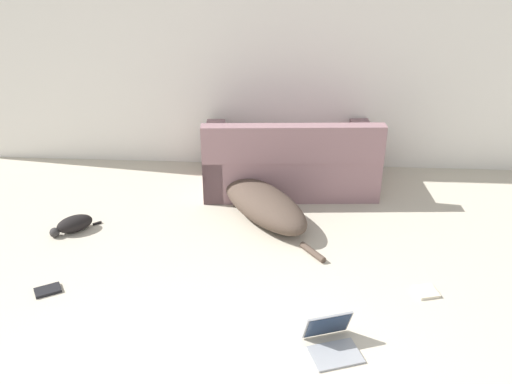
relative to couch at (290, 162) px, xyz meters
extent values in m
cube|color=silver|center=(-0.46, 0.59, 1.11)|extent=(6.73, 0.06, 2.77)
cube|color=gray|center=(0.00, 0.04, -0.05)|extent=(1.84, 1.03, 0.45)
cube|color=gray|center=(0.03, -0.36, 0.36)|extent=(1.79, 0.27, 0.38)
cube|color=gray|center=(0.79, 0.09, 0.02)|extent=(0.27, 0.92, 0.59)
cube|color=gray|center=(-0.79, -0.02, 0.02)|extent=(0.27, 0.92, 0.59)
ellipsoid|color=#4C3D33|center=(-0.24, -0.72, -0.12)|extent=(1.09, 1.24, 0.32)
sphere|color=black|center=(-0.64, -0.18, -0.14)|extent=(0.37, 0.37, 0.26)
cylinder|color=#4C3D33|center=(0.22, -1.33, -0.25)|extent=(0.23, 0.28, 0.06)
ellipsoid|color=black|center=(-1.98, -1.06, -0.20)|extent=(0.37, 0.35, 0.15)
sphere|color=#2D2B2B|center=(-2.13, -1.17, -0.23)|extent=(0.13, 0.13, 0.09)
cylinder|color=black|center=(-1.81, -0.93, -0.26)|extent=(0.08, 0.07, 0.02)
cube|color=gray|center=(0.34, -2.55, -0.27)|extent=(0.39, 0.34, 0.02)
cube|color=gray|center=(0.29, -2.39, -0.15)|extent=(0.35, 0.21, 0.23)
cube|color=#23334C|center=(0.29, -2.40, -0.15)|extent=(0.32, 0.18, 0.21)
cube|color=beige|center=(1.09, -1.81, -0.26)|extent=(0.20, 0.21, 0.02)
cube|color=black|center=(-1.88, -1.98, -0.26)|extent=(0.23, 0.21, 0.02)
camera|label=1|loc=(-0.02, -5.50, 2.48)|focal=40.00mm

